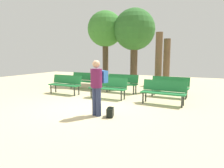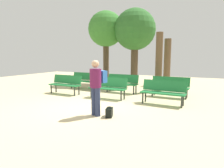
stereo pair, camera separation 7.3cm
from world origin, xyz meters
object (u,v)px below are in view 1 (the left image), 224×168
(bench_r0_c1, at_px, (108,86))
(visitor_with_backpack, at_px, (97,84))
(bench_r0_c0, at_px, (65,83))
(tree_1, at_px, (167,62))
(bench_r1_c1, at_px, (122,82))
(tree_3, at_px, (159,62))
(bench_r1_c0, at_px, (84,80))
(handbag, at_px, (110,112))
(bench_r1_c2, at_px, (170,85))
(tree_0, at_px, (134,31))
(bench_r0_c2, at_px, (163,91))
(tree_2, at_px, (105,30))

(bench_r0_c1, height_order, visitor_with_backpack, visitor_with_backpack)
(bench_r0_c0, relative_size, tree_1, 0.57)
(bench_r1_c1, xyz_separation_m, tree_3, (1.52, 1.09, 0.96))
(bench_r1_c0, bearing_deg, visitor_with_backpack, -49.29)
(visitor_with_backpack, bearing_deg, tree_3, -80.03)
(tree_3, height_order, handbag, tree_3)
(bench_r0_c0, distance_m, visitor_with_backpack, 3.85)
(bench_r1_c1, distance_m, bench_r1_c2, 2.30)
(bench_r0_c1, bearing_deg, tree_3, 59.96)
(tree_0, height_order, tree_3, tree_0)
(bench_r1_c1, bearing_deg, bench_r0_c0, -145.51)
(bench_r0_c0, relative_size, bench_r0_c2, 1.00)
(tree_0, relative_size, visitor_with_backpack, 2.77)
(tree_1, distance_m, tree_2, 4.34)
(bench_r1_c0, relative_size, visitor_with_backpack, 0.98)
(tree_3, bearing_deg, tree_0, 139.99)
(tree_2, bearing_deg, tree_1, 19.78)
(bench_r1_c0, relative_size, bench_r1_c2, 1.01)
(bench_r0_c0, xyz_separation_m, bench_r1_c2, (4.54, 1.39, 0.00))
(tree_1, bearing_deg, bench_r0_c2, -80.63)
(bench_r1_c2, relative_size, tree_0, 0.35)
(bench_r1_c1, bearing_deg, tree_2, 131.82)
(tree_0, bearing_deg, tree_1, 34.74)
(bench_r0_c2, xyz_separation_m, tree_1, (-0.89, 5.39, 0.91))
(bench_r1_c0, xyz_separation_m, tree_1, (3.67, 3.78, 0.91))
(bench_r1_c2, height_order, tree_1, tree_1)
(tree_0, xyz_separation_m, tree_3, (1.84, -1.54, -1.81))
(bench_r0_c0, height_order, bench_r1_c2, same)
(handbag, bearing_deg, visitor_with_backpack, -175.00)
(visitor_with_backpack, bearing_deg, bench_r0_c1, -52.68)
(bench_r0_c2, height_order, bench_r1_c2, same)
(tree_3, distance_m, visitor_with_backpack, 4.98)
(bench_r1_c0, distance_m, tree_2, 3.81)
(bench_r0_c1, relative_size, bench_r1_c0, 0.99)
(handbag, bearing_deg, bench_r1_c1, 107.91)
(bench_r1_c0, xyz_separation_m, bench_r1_c2, (4.55, -0.16, 0.00))
(bench_r1_c0, xyz_separation_m, tree_0, (1.94, 2.58, 2.77))
(bench_r0_c0, relative_size, handbag, 4.49)
(bench_r0_c1, height_order, tree_1, tree_1)
(bench_r1_c2, relative_size, visitor_with_backpack, 0.97)
(bench_r1_c1, distance_m, handbag, 3.98)
(visitor_with_backpack, distance_m, handbag, 0.90)
(bench_r0_c2, bearing_deg, bench_r1_c0, 163.22)
(tree_2, height_order, visitor_with_backpack, tree_2)
(bench_r1_c2, height_order, tree_2, tree_2)
(bench_r0_c0, bearing_deg, tree_2, 91.30)
(bench_r0_c0, xyz_separation_m, bench_r0_c2, (4.55, -0.06, 0.00))
(tree_2, distance_m, tree_3, 4.44)
(bench_r1_c1, bearing_deg, bench_r1_c2, -1.89)
(bench_r1_c0, bearing_deg, tree_0, 55.39)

